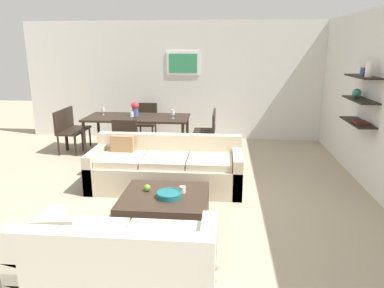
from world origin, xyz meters
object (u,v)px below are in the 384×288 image
(sofa_beige, at_px, (166,170))
(wine_glass_left_far, at_px, (103,110))
(dining_chair_left_near, at_px, (65,129))
(decorative_bowl, at_px, (169,194))
(wine_glass_foot, at_px, (132,115))
(dining_chair_right_near, at_px, (208,132))
(loveseat_white, at_px, (119,263))
(dining_chair_left_far, at_px, (74,125))
(dining_table, at_px, (137,120))
(wine_glass_right_near, at_px, (173,112))
(dining_chair_right_far, at_px, (209,128))
(dining_chair_foot, at_px, (126,139))
(dining_chair_head, at_px, (147,120))
(centerpiece_vase, at_px, (135,108))
(coffee_table, at_px, (165,209))
(candle_jar, at_px, (183,190))
(apple_on_coffee_table, at_px, (147,188))

(sofa_beige, height_order, wine_glass_left_far, wine_glass_left_far)
(dining_chair_left_near, relative_size, wine_glass_left_far, 5.51)
(decorative_bowl, distance_m, wine_glass_foot, 2.98)
(dining_chair_right_near, bearing_deg, dining_chair_left_near, 180.00)
(loveseat_white, relative_size, dining_chair_left_far, 1.91)
(dining_table, xyz_separation_m, wine_glass_right_near, (0.75, -0.12, 0.18))
(dining_chair_right_far, bearing_deg, wine_glass_right_near, -154.58)
(dining_chair_foot, xyz_separation_m, wine_glass_right_near, (0.75, 0.77, 0.37))
(wine_glass_left_far, bearing_deg, dining_chair_head, 45.61)
(dining_table, height_order, wine_glass_foot, wine_glass_foot)
(dining_chair_right_far, bearing_deg, dining_chair_left_far, 180.00)
(dining_chair_left_near, relative_size, dining_chair_head, 1.00)
(dining_chair_right_near, xyz_separation_m, wine_glass_foot, (-1.45, -0.20, 0.37))
(wine_glass_foot, xyz_separation_m, centerpiece_vase, (-0.05, 0.46, 0.05))
(dining_chair_right_far, bearing_deg, centerpiece_vase, -173.49)
(wine_glass_right_near, bearing_deg, dining_chair_right_far, 25.42)
(dining_chair_left_far, relative_size, dining_chair_right_far, 1.00)
(sofa_beige, distance_m, dining_chair_right_near, 1.78)
(dining_chair_right_near, bearing_deg, sofa_beige, -108.78)
(wine_glass_left_far, bearing_deg, coffee_table, -60.38)
(loveseat_white, relative_size, wine_glass_left_far, 10.51)
(candle_jar, xyz_separation_m, wine_glass_foot, (-1.28, 2.56, 0.45))
(apple_on_coffee_table, xyz_separation_m, wine_glass_right_near, (-0.08, 2.85, 0.45))
(sofa_beige, bearing_deg, coffee_table, -81.45)
(sofa_beige, bearing_deg, dining_chair_foot, 131.45)
(loveseat_white, xyz_separation_m, coffee_table, (0.18, 1.34, -0.10))
(wine_glass_right_near, height_order, wine_glass_foot, same)
(dining_table, height_order, dining_chair_left_far, dining_chair_left_far)
(coffee_table, relative_size, dining_chair_right_far, 1.20)
(sofa_beige, bearing_deg, dining_chair_right_far, 74.86)
(decorative_bowl, distance_m, dining_chair_right_near, 2.94)
(candle_jar, height_order, dining_chair_left_far, dining_chair_left_far)
(decorative_bowl, distance_m, dining_chair_foot, 2.52)
(wine_glass_right_near, bearing_deg, wine_glass_foot, -158.25)
(coffee_table, bearing_deg, candle_jar, 22.75)
(dining_chair_foot, bearing_deg, dining_table, 90.00)
(loveseat_white, bearing_deg, wine_glass_right_near, 91.73)
(dining_chair_head, height_order, wine_glass_left_far, wine_glass_left_far)
(wine_glass_left_far, bearing_deg, centerpiece_vase, -6.03)
(decorative_bowl, height_order, candle_jar, candle_jar)
(dining_chair_left_near, relative_size, wine_glass_foot, 5.05)
(dining_chair_right_far, distance_m, dining_chair_left_near, 2.93)
(apple_on_coffee_table, relative_size, dining_chair_right_far, 0.10)
(dining_chair_right_far, bearing_deg, wine_glass_foot, -156.45)
(coffee_table, bearing_deg, dining_chair_left_near, 131.36)
(dining_chair_right_near, relative_size, dining_chair_head, 1.00)
(dining_chair_right_near, relative_size, dining_chair_foot, 1.00)
(dining_chair_left_near, bearing_deg, dining_table, 8.42)
(dining_chair_foot, bearing_deg, coffee_table, -64.08)
(candle_jar, xyz_separation_m, wine_glass_right_near, (-0.53, 2.86, 0.45))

